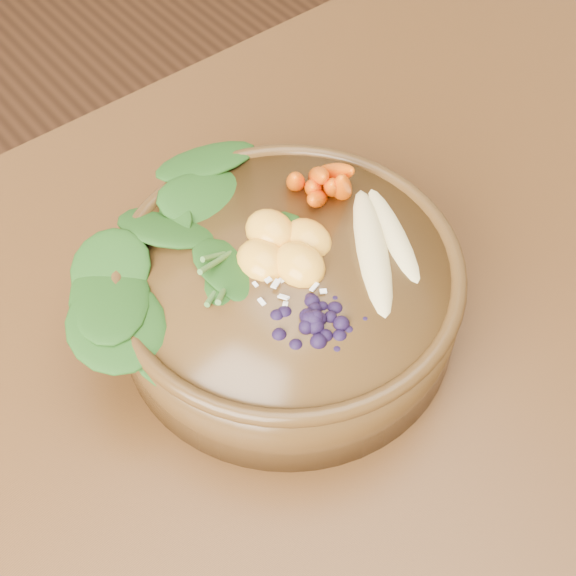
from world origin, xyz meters
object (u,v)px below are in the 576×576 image
(kale_heap, at_px, (216,207))
(blueberry_pile, at_px, (313,308))
(mandarin_cluster, at_px, (284,237))
(banana_halves, at_px, (384,231))
(dining_table, at_px, (529,308))
(stoneware_bowl, at_px, (288,295))
(carrot_cluster, at_px, (322,155))

(kale_heap, bearing_deg, blueberry_pile, -91.32)
(kale_heap, relative_size, mandarin_cluster, 2.07)
(kale_heap, distance_m, banana_halves, 0.14)
(kale_heap, distance_m, mandarin_cluster, 0.06)
(kale_heap, distance_m, blueberry_pile, 0.13)
(kale_heap, bearing_deg, dining_table, -31.64)
(mandarin_cluster, bearing_deg, blueberry_pile, -112.39)
(blueberry_pile, bearing_deg, stoneware_bowl, 69.74)
(dining_table, height_order, mandarin_cluster, mandarin_cluster)
(mandarin_cluster, distance_m, blueberry_pile, 0.08)
(kale_heap, height_order, banana_halves, kale_heap)
(carrot_cluster, bearing_deg, blueberry_pile, -109.55)
(stoneware_bowl, bearing_deg, dining_table, -20.28)
(stoneware_bowl, height_order, blueberry_pile, blueberry_pile)
(banana_halves, xyz_separation_m, blueberry_pile, (-0.10, -0.03, 0.01))
(stoneware_bowl, relative_size, blueberry_pile, 2.16)
(carrot_cluster, xyz_separation_m, mandarin_cluster, (-0.07, -0.04, -0.02))
(banana_halves, distance_m, blueberry_pile, 0.10)
(mandarin_cluster, relative_size, blueberry_pile, 0.69)
(dining_table, distance_m, stoneware_bowl, 0.30)
(carrot_cluster, bearing_deg, stoneware_bowl, -123.69)
(stoneware_bowl, relative_size, kale_heap, 1.53)
(stoneware_bowl, xyz_separation_m, banana_halves, (0.08, -0.03, 0.05))
(carrot_cluster, bearing_deg, mandarin_cluster, -129.81)
(banana_halves, xyz_separation_m, mandarin_cluster, (-0.07, 0.04, 0.00))
(stoneware_bowl, bearing_deg, mandarin_cluster, 60.54)
(mandarin_cluster, height_order, blueberry_pile, blueberry_pile)
(banana_halves, height_order, blueberry_pile, blueberry_pile)
(dining_table, distance_m, mandarin_cluster, 0.32)
(stoneware_bowl, distance_m, mandarin_cluster, 0.06)
(stoneware_bowl, height_order, carrot_cluster, carrot_cluster)
(carrot_cluster, bearing_deg, banana_halves, -66.94)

